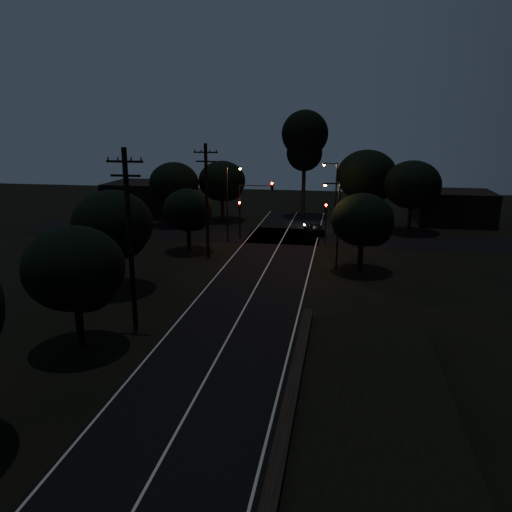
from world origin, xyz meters
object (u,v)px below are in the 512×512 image
(streetlight_a, at_px, (229,199))
(streetlight_b, at_px, (334,193))
(utility_pole_far, at_px, (207,199))
(signal_left, at_px, (240,213))
(signal_right, at_px, (326,216))
(signal_mast, at_px, (255,199))
(tall_pine, at_px, (305,140))
(utility_pole_mid, at_px, (130,238))
(car, at_px, (314,228))
(streetlight_c, at_px, (336,220))

(streetlight_a, bearing_deg, streetlight_b, 29.48)
(utility_pole_far, height_order, signal_left, utility_pole_far)
(signal_right, bearing_deg, signal_mast, 179.97)
(utility_pole_far, xyz_separation_m, signal_left, (1.40, 7.99, -2.65))
(signal_left, xyz_separation_m, streetlight_b, (9.91, 4.01, 1.80))
(tall_pine, bearing_deg, signal_right, -76.51)
(utility_pole_mid, height_order, tall_pine, tall_pine)
(tall_pine, xyz_separation_m, signal_left, (-5.60, -15.01, -7.14))
(signal_right, relative_size, signal_mast, 0.66)
(utility_pole_far, distance_m, streetlight_b, 16.51)
(signal_right, xyz_separation_m, streetlight_a, (-9.91, -1.99, 1.80))
(signal_right, xyz_separation_m, car, (-1.40, 3.64, -2.17))
(utility_pole_far, distance_m, car, 15.59)
(signal_left, height_order, signal_mast, signal_mast)
(utility_pole_far, relative_size, signal_mast, 1.68)
(streetlight_b, bearing_deg, utility_pole_mid, -111.30)
(tall_pine, distance_m, signal_left, 17.54)
(signal_left, relative_size, streetlight_a, 0.51)
(streetlight_b, bearing_deg, car, -169.91)
(utility_pole_mid, xyz_separation_m, signal_right, (10.60, 24.99, -2.90))
(utility_pole_mid, relative_size, signal_right, 2.68)
(tall_pine, relative_size, streetlight_c, 1.85)
(utility_pole_far, bearing_deg, tall_pine, 73.07)
(utility_pole_far, xyz_separation_m, streetlight_a, (0.69, 6.00, -0.85))
(streetlight_c, bearing_deg, utility_pole_far, 170.40)
(streetlight_a, relative_size, streetlight_c, 1.07)
(tall_pine, xyz_separation_m, signal_mast, (-3.91, -15.01, -5.63))
(tall_pine, distance_m, signal_right, 17.01)
(streetlight_b, distance_m, streetlight_c, 14.01)
(car, bearing_deg, signal_right, 90.62)
(signal_right, height_order, streetlight_b, streetlight_b)
(utility_pole_mid, distance_m, utility_pole_far, 17.00)
(utility_pole_mid, distance_m, tall_pine, 40.83)
(utility_pole_mid, xyz_separation_m, signal_left, (1.40, 24.99, -2.90))
(utility_pole_far, relative_size, signal_left, 2.56)
(signal_left, relative_size, signal_mast, 0.66)
(signal_mast, relative_size, streetlight_c, 0.83)
(signal_right, bearing_deg, signal_left, 180.00)
(tall_pine, distance_m, streetlight_c, 26.08)
(signal_left, xyz_separation_m, streetlight_a, (-0.71, -1.99, 1.80))
(utility_pole_far, xyz_separation_m, signal_right, (10.60, 7.99, -2.65))
(signal_mast, xyz_separation_m, streetlight_c, (8.74, -9.99, 0.01))
(signal_mast, relative_size, car, 1.59)
(streetlight_a, relative_size, car, 2.03)
(utility_pole_far, distance_m, streetlight_c, 12.05)
(streetlight_a, xyz_separation_m, car, (8.51, 5.62, -3.96))
(signal_left, bearing_deg, signal_right, 0.00)
(streetlight_a, height_order, car, streetlight_a)
(signal_right, height_order, car, signal_right)
(streetlight_b, relative_size, streetlight_c, 1.07)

